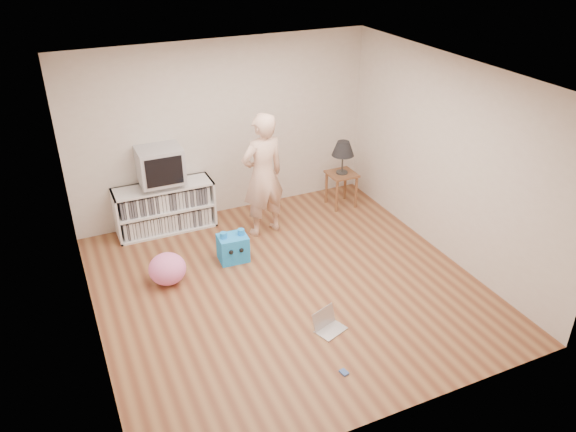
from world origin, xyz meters
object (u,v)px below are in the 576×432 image
(side_table, at_px, (341,181))
(person, at_px, (263,175))
(laptop, at_px, (327,324))
(plush_pink, at_px, (167,269))
(media_unit, at_px, (165,207))
(table_lamp, at_px, (343,149))
(crt_tv, at_px, (160,165))
(plush_blue, at_px, (233,248))
(dvd_deck, at_px, (162,183))

(side_table, height_order, person, person)
(laptop, distance_m, plush_pink, 2.13)
(media_unit, relative_size, side_table, 2.55)
(table_lamp, relative_size, plush_pink, 1.11)
(side_table, distance_m, plush_pink, 3.15)
(crt_tv, relative_size, plush_blue, 1.37)
(crt_tv, distance_m, side_table, 2.78)
(laptop, distance_m, plush_blue, 1.83)
(table_lamp, height_order, person, person)
(table_lamp, bearing_deg, media_unit, 171.82)
(laptop, bearing_deg, dvd_deck, 90.45)
(side_table, height_order, plush_pink, side_table)
(side_table, relative_size, plush_pink, 1.19)
(dvd_deck, height_order, laptop, dvd_deck)
(table_lamp, height_order, plush_blue, table_lamp)
(side_table, height_order, plush_blue, side_table)
(side_table, bearing_deg, person, -168.37)
(plush_blue, distance_m, plush_pink, 0.93)
(crt_tv, distance_m, plush_blue, 1.56)
(crt_tv, height_order, plush_blue, crt_tv)
(laptop, bearing_deg, crt_tv, 90.47)
(crt_tv, height_order, side_table, crt_tv)
(media_unit, bearing_deg, person, -28.29)
(media_unit, relative_size, plush_pink, 3.03)
(crt_tv, bearing_deg, laptop, -69.78)
(dvd_deck, height_order, crt_tv, crt_tv)
(person, height_order, plush_pink, person)
(crt_tv, relative_size, table_lamp, 1.17)
(laptop, xyz_separation_m, plush_blue, (-0.47, 1.76, 0.13))
(media_unit, xyz_separation_m, dvd_deck, (0.00, -0.02, 0.39))
(media_unit, bearing_deg, table_lamp, -8.18)
(media_unit, relative_size, dvd_deck, 3.11)
(table_lamp, distance_m, plush_pink, 3.23)
(plush_pink, bearing_deg, side_table, 17.84)
(plush_pink, bearing_deg, table_lamp, 17.84)
(plush_blue, bearing_deg, table_lamp, 24.38)
(media_unit, bearing_deg, crt_tv, -90.00)
(crt_tv, xyz_separation_m, plush_blue, (0.61, -1.18, -0.83))
(side_table, distance_m, plush_blue, 2.24)
(laptop, relative_size, plush_blue, 0.90)
(dvd_deck, xyz_separation_m, crt_tv, (0.00, -0.00, 0.29))
(plush_blue, relative_size, plush_pink, 0.95)
(media_unit, xyz_separation_m, table_lamp, (2.68, -0.39, 0.59))
(dvd_deck, bearing_deg, plush_blue, -62.71)
(media_unit, distance_m, table_lamp, 2.78)
(side_table, xyz_separation_m, table_lamp, (-0.00, 0.00, 0.53))
(crt_tv, relative_size, person, 0.34)
(dvd_deck, height_order, plush_blue, dvd_deck)
(side_table, relative_size, table_lamp, 1.07)
(media_unit, distance_m, plush_pink, 1.39)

